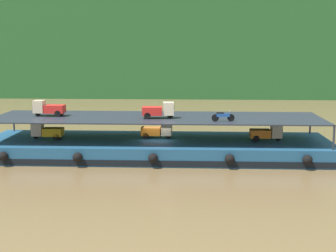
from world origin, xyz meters
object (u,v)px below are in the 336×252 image
Objects in this scene: mini_truck_lower_mid at (267,133)px; mini_truck_lower_stern at (47,131)px; mini_truck_lower_aft at (157,130)px; mini_truck_upper_stern at (49,108)px; mini_truck_upper_mid at (159,110)px; motorcycle_upper_port at (223,116)px; cargo_barge at (157,148)px.

mini_truck_lower_stern is at bearing -179.75° from mini_truck_lower_mid.
mini_truck_upper_stern is (-9.62, -0.45, 2.00)m from mini_truck_lower_aft.
mini_truck_lower_stern is 9.77m from mini_truck_lower_aft.
mini_truck_upper_mid is (9.97, -0.55, 2.00)m from mini_truck_lower_stern.
mini_truck_upper_stern reaches higher than motorcycle_upper_port.
mini_truck_lower_stern is 10.18m from mini_truck_upper_mid.
mini_truck_lower_aft is 1.01× the size of mini_truck_lower_mid.
cargo_barge is 11.02× the size of mini_truck_lower_stern.
mini_truck_lower_aft is 0.99× the size of mini_truck_upper_mid.
motorcycle_upper_port reaches higher than mini_truck_lower_mid.
cargo_barge is 10.80× the size of mini_truck_upper_mid.
mini_truck_lower_aft is (9.73, 0.81, 0.00)m from mini_truck_lower_stern.
mini_truck_lower_stern and mini_truck_lower_aft have the same top height.
mini_truck_upper_stern is at bearing 179.17° from mini_truck_lower_mid.
mini_truck_lower_stern is at bearing 172.23° from motorcycle_upper_port.
mini_truck_upper_stern reaches higher than mini_truck_lower_stern.
mini_truck_lower_stern is at bearing -178.89° from cargo_barge.
mini_truck_lower_aft is at bearing 4.78° from mini_truck_lower_stern.
mini_truck_lower_aft is at bearing 99.70° from mini_truck_upper_mid.
cargo_barge is 10.98× the size of mini_truck_upper_stern.
cargo_barge is 1.57m from mini_truck_lower_aft.
mini_truck_upper_mid is 5.60m from motorcycle_upper_port.
mini_truck_upper_stern reaches higher than cargo_barge.
mini_truck_lower_stern is 0.99× the size of mini_truck_lower_aft.
mini_truck_upper_mid is (-9.33, -0.63, 2.00)m from mini_truck_lower_mid.
mini_truck_upper_mid is at bearing -5.29° from mini_truck_upper_stern.
mini_truck_lower_stern is 19.30m from mini_truck_lower_mid.
cargo_barge is at bearing -1.04° from mini_truck_upper_stern.
motorcycle_upper_port reaches higher than cargo_barge.
mini_truck_upper_mid is at bearing -176.12° from mini_truck_lower_mid.
mini_truck_upper_mid reaches higher than cargo_barge.
mini_truck_lower_mid reaches higher than cargo_barge.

